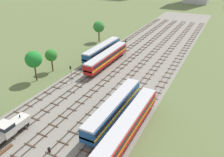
# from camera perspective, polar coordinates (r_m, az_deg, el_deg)

# --- Properties ---
(ground_plane) EXTENTS (480.00, 480.00, 0.00)m
(ground_plane) POSITION_cam_1_polar(r_m,az_deg,el_deg) (72.56, 5.82, 4.07)
(ground_plane) COLOR #5B6B3D
(ballast_bed) EXTENTS (26.97, 176.00, 0.01)m
(ballast_bed) POSITION_cam_1_polar(r_m,az_deg,el_deg) (72.56, 5.82, 4.07)
(ballast_bed) COLOR gray
(ballast_bed) RESTS_ON ground
(track_far_left) EXTENTS (2.40, 126.00, 0.29)m
(track_far_left) POSITION_cam_1_polar(r_m,az_deg,el_deg) (77.83, -1.83, 5.89)
(track_far_left) COLOR #47382D
(track_far_left) RESTS_ON ground
(track_left) EXTENTS (2.40, 126.00, 0.29)m
(track_left) POSITION_cam_1_polar(r_m,az_deg,el_deg) (75.87, 1.24, 5.34)
(track_left) COLOR #47382D
(track_left) RESTS_ON ground
(track_centre_left) EXTENTS (2.40, 126.00, 0.29)m
(track_centre_left) POSITION_cam_1_polar(r_m,az_deg,el_deg) (74.15, 4.45, 4.74)
(track_centre_left) COLOR #47382D
(track_centre_left) RESTS_ON ground
(track_centre) EXTENTS (2.40, 126.00, 0.29)m
(track_centre) POSITION_cam_1_polar(r_m,az_deg,el_deg) (72.67, 7.80, 4.11)
(track_centre) COLOR #47382D
(track_centre) RESTS_ON ground
(track_centre_right) EXTENTS (2.40, 126.00, 0.29)m
(track_centre_right) POSITION_cam_1_polar(r_m,az_deg,el_deg) (71.46, 11.27, 3.43)
(track_centre_right) COLOR #47382D
(track_centre_right) RESTS_ON ground
(track_right) EXTENTS (2.40, 126.00, 0.29)m
(track_right) POSITION_cam_1_polar(r_m,az_deg,el_deg) (70.54, 14.83, 2.72)
(track_right) COLOR #47382D
(track_right) RESTS_ON ground
(shunter_loco_left_nearest) EXTENTS (2.74, 8.46, 3.10)m
(shunter_loco_left_nearest) POSITION_cam_1_polar(r_m,az_deg,el_deg) (44.59, -24.38, -11.23)
(shunter_loco_left_nearest) COLOR beige
(shunter_loco_left_nearest) RESTS_ON ground
(passenger_coach_right_near) EXTENTS (2.96, 22.00, 3.80)m
(passenger_coach_right_near) POSITION_cam_1_polar(r_m,az_deg,el_deg) (41.03, 4.10, -11.02)
(passenger_coach_right_near) COLOR red
(passenger_coach_right_near) RESTS_ON ground
(diesel_railcar_centre_right_mid) EXTENTS (2.96, 20.50, 3.80)m
(diesel_railcar_centre_right_mid) POSITION_cam_1_polar(r_m,az_deg,el_deg) (45.21, 0.49, -7.00)
(diesel_railcar_centre_right_mid) COLOR #194C8C
(diesel_railcar_centre_right_mid) RESTS_ON ground
(passenger_coach_left_midfar) EXTENTS (2.96, 22.00, 3.80)m
(passenger_coach_left_midfar) POSITION_cam_1_polar(r_m,az_deg,el_deg) (69.26, -1.21, 5.42)
(passenger_coach_left_midfar) COLOR red
(passenger_coach_left_midfar) RESTS_ON ground
(diesel_railcar_far_left_far) EXTENTS (2.96, 20.50, 3.80)m
(diesel_railcar_far_left_far) POSITION_cam_1_polar(r_m,az_deg,el_deg) (75.69, -2.43, 7.25)
(diesel_railcar_far_left_far) COLOR #194C8C
(diesel_railcar_far_left_far) RESTS_ON ground
(signal_post_nearest) EXTENTS (0.28, 0.47, 5.03)m
(signal_post_nearest) POSITION_cam_1_polar(r_m,az_deg,el_deg) (58.58, -10.09, 1.54)
(signal_post_nearest) COLOR gray
(signal_post_nearest) RESTS_ON ground
(signal_post_near) EXTENTS (0.28, 0.47, 6.00)m
(signal_post_near) POSITION_cam_1_polar(r_m,az_deg,el_deg) (74.87, 3.31, 7.96)
(signal_post_near) COLOR gray
(signal_post_near) RESTS_ON ground
(signal_post_mid) EXTENTS (0.28, 0.47, 4.59)m
(signal_post_mid) POSITION_cam_1_polar(r_m,az_deg,el_deg) (35.90, -14.93, -17.91)
(signal_post_mid) COLOR gray
(signal_post_mid) RESTS_ON ground
(lineside_tree_0) EXTENTS (4.26, 4.26, 8.12)m
(lineside_tree_0) POSITION_cam_1_polar(r_m,az_deg,el_deg) (61.47, -18.81, 4.49)
(lineside_tree_0) COLOR #4C331E
(lineside_tree_0) RESTS_ON ground
(lineside_tree_2) EXTENTS (4.33, 4.33, 8.04)m
(lineside_tree_2) POSITION_cam_1_polar(r_m,az_deg,el_deg) (90.65, -3.29, 12.63)
(lineside_tree_2) COLOR #4C331E
(lineside_tree_2) RESTS_ON ground
(lineside_tree_3) EXTENTS (3.36, 3.36, 6.55)m
(lineside_tree_3) POSITION_cam_1_polar(r_m,az_deg,el_deg) (66.25, -14.82, 5.55)
(lineside_tree_3) COLOR #4C331E
(lineside_tree_3) RESTS_ON ground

